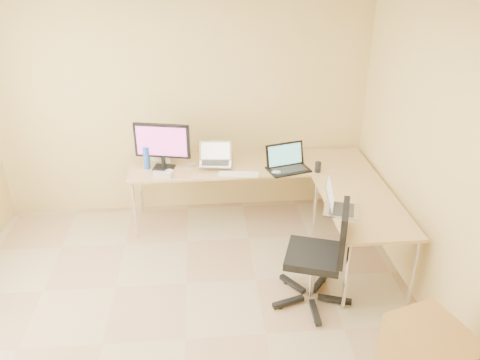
{
  "coord_description": "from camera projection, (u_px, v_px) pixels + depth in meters",
  "views": [
    {
      "loc": [
        0.2,
        -2.97,
        2.95
      ],
      "look_at": [
        0.55,
        1.1,
        0.9
      ],
      "focal_mm": 35.8,
      "sensor_mm": 36.0,
      "label": 1
    }
  ],
  "objects": [
    {
      "name": "floor",
      "position": [
        185.0,
        339.0,
        3.96
      ],
      "size": [
        4.5,
        4.5,
        0.0
      ],
      "primitive_type": "plane",
      "color": "tan",
      "rests_on": "ground"
    },
    {
      "name": "ceiling",
      "position": [
        162.0,
        8.0,
        2.79
      ],
      "size": [
        4.5,
        4.5,
        0.0
      ],
      "primitive_type": "plane",
      "rotation": [
        3.14,
        0.0,
        0.0
      ],
      "color": "white",
      "rests_on": "ground"
    },
    {
      "name": "wall_back",
      "position": [
        183.0,
        104.0,
        5.37
      ],
      "size": [
        4.5,
        0.0,
        4.5
      ],
      "primitive_type": "plane",
      "rotation": [
        1.57,
        0.0,
        0.0
      ],
      "color": "#DFB97C",
      "rests_on": "ground"
    },
    {
      "name": "wall_right",
      "position": [
        461.0,
        190.0,
        3.53
      ],
      "size": [
        0.0,
        4.5,
        4.5
      ],
      "primitive_type": "plane",
      "rotation": [
        1.57,
        0.0,
        -1.57
      ],
      "color": "#DFB97C",
      "rests_on": "ground"
    },
    {
      "name": "desk_main",
      "position": [
        250.0,
        192.0,
        5.49
      ],
      "size": [
        2.65,
        0.7,
        0.73
      ],
      "primitive_type": "cube",
      "color": "tan",
      "rests_on": "ground"
    },
    {
      "name": "desk_return",
      "position": [
        359.0,
        236.0,
        4.68
      ],
      "size": [
        0.7,
        1.3,
        0.73
      ],
      "primitive_type": "cube",
      "color": "tan",
      "rests_on": "ground"
    },
    {
      "name": "monitor",
      "position": [
        162.0,
        146.0,
        5.09
      ],
      "size": [
        0.63,
        0.32,
        0.52
      ],
      "primitive_type": "cube",
      "rotation": [
        0.0,
        0.0,
        -0.22
      ],
      "color": "black",
      "rests_on": "desk_main"
    },
    {
      "name": "book_stack",
      "position": [
        222.0,
        161.0,
        5.32
      ],
      "size": [
        0.22,
        0.28,
        0.04
      ],
      "primitive_type": "cube",
      "rotation": [
        0.0,
        0.0,
        -0.14
      ],
      "color": "#159068",
      "rests_on": "desk_main"
    },
    {
      "name": "laptop_center",
      "position": [
        215.0,
        154.0,
        5.15
      ],
      "size": [
        0.38,
        0.3,
        0.23
      ],
      "primitive_type": "cube",
      "rotation": [
        0.0,
        0.0,
        -0.1
      ],
      "color": "silver",
      "rests_on": "desk_main"
    },
    {
      "name": "laptop_black",
      "position": [
        289.0,
        159.0,
        5.1
      ],
      "size": [
        0.51,
        0.43,
        0.28
      ],
      "primitive_type": "cube",
      "rotation": [
        0.0,
        0.0,
        0.28
      ],
      "color": "black",
      "rests_on": "desk_main"
    },
    {
      "name": "keyboard",
      "position": [
        239.0,
        174.0,
        5.05
      ],
      "size": [
        0.43,
        0.18,
        0.02
      ],
      "primitive_type": "cube",
      "rotation": [
        0.0,
        0.0,
        -0.15
      ],
      "color": "white",
      "rests_on": "desk_main"
    },
    {
      "name": "mouse",
      "position": [
        276.0,
        172.0,
        5.07
      ],
      "size": [
        0.11,
        0.08,
        0.04
      ],
      "primitive_type": "ellipsoid",
      "rotation": [
        0.0,
        0.0,
        -0.18
      ],
      "color": "silver",
      "rests_on": "desk_main"
    },
    {
      "name": "mug",
      "position": [
        169.0,
        174.0,
        4.98
      ],
      "size": [
        0.12,
        0.12,
        0.08
      ],
      "primitive_type": "imported",
      "rotation": [
        0.0,
        0.0,
        0.41
      ],
      "color": "white",
      "rests_on": "desk_main"
    },
    {
      "name": "cd_stack",
      "position": [
        190.0,
        165.0,
        5.26
      ],
      "size": [
        0.12,
        0.12,
        0.03
      ],
      "primitive_type": "cylinder",
      "rotation": [
        0.0,
        0.0,
        -0.11
      ],
      "color": "silver",
      "rests_on": "desk_main"
    },
    {
      "name": "water_bottle",
      "position": [
        147.0,
        158.0,
        5.15
      ],
      "size": [
        0.09,
        0.09,
        0.25
      ],
      "primitive_type": "cylinder",
      "rotation": [
        0.0,
        0.0,
        -0.41
      ],
      "color": "blue",
      "rests_on": "desk_main"
    },
    {
      "name": "papers",
      "position": [
        163.0,
        171.0,
        5.13
      ],
      "size": [
        0.22,
        0.31,
        0.01
      ],
      "primitive_type": "cube",
      "rotation": [
        0.0,
        0.0,
        0.04
      ],
      "color": "beige",
      "rests_on": "desk_main"
    },
    {
      "name": "white_box",
      "position": [
        164.0,
        156.0,
        5.4
      ],
      "size": [
        0.27,
        0.23,
        0.08
      ],
      "primitive_type": "cube",
      "rotation": [
        0.0,
        0.0,
        -0.4
      ],
      "color": "white",
      "rests_on": "desk_main"
    },
    {
      "name": "desk_fan",
      "position": [
        157.0,
        146.0,
        5.36
      ],
      "size": [
        0.33,
        0.33,
        0.32
      ],
      "primitive_type": "cylinder",
      "rotation": [
        0.0,
        0.0,
        0.44
      ],
      "color": "silver",
      "rests_on": "desk_main"
    },
    {
      "name": "black_cup",
      "position": [
        318.0,
        167.0,
        5.1
      ],
      "size": [
        0.09,
        0.09,
        0.11
      ],
      "primitive_type": "cylinder",
      "rotation": [
        0.0,
        0.0,
        -0.37
      ],
      "color": "black",
      "rests_on": "desk_main"
    },
    {
      "name": "laptop_return",
      "position": [
        343.0,
        199.0,
        4.33
      ],
      "size": [
        0.44,
        0.39,
        0.25
      ],
      "primitive_type": "cube",
      "rotation": [
        0.0,
        0.0,
        1.26
      ],
      "color": "silver",
      "rests_on": "desk_return"
    },
    {
      "name": "office_chair",
      "position": [
        313.0,
        254.0,
        4.17
      ],
      "size": [
        0.77,
        0.77,
        1.01
      ],
      "primitive_type": "cube",
      "rotation": [
        0.0,
        0.0,
        -0.32
      ],
      "color": "black",
      "rests_on": "ground"
    }
  ]
}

